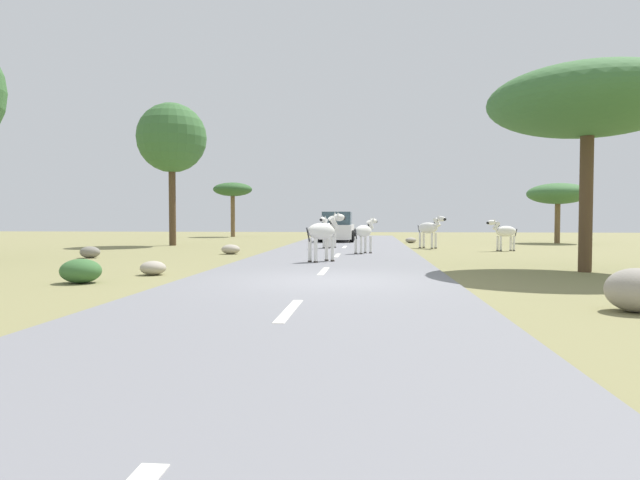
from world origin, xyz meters
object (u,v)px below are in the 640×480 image
object	(u,v)px
zebra_3	(429,228)
zebra_4	(365,232)
zebra_0	(329,229)
rock_0	(90,252)
tree_3	(233,190)
bush_2	(81,271)
rock_4	(411,240)
rock_2	(153,268)
tree_5	(172,139)
zebra_2	(504,232)
zebra_1	(323,232)
rock_1	(636,290)
tree_2	(558,194)
rock_3	(231,249)
car_0	(338,228)
tree_1	(588,103)

from	to	relation	value
zebra_3	zebra_4	size ratio (longest dim) A/B	1.11
zebra_0	rock_0	size ratio (longest dim) A/B	2.10
tree_3	bush_2	world-z (taller)	tree_3
rock_4	rock_2	bearing A→B (deg)	-112.32
tree_5	zebra_2	bearing A→B (deg)	-12.39
zebra_3	rock_2	size ratio (longest dim) A/B	2.50
bush_2	rock_2	size ratio (longest dim) A/B	1.39
rock_2	rock_4	world-z (taller)	rock_2
zebra_2	tree_5	distance (m)	16.94
zebra_4	zebra_2	bearing A→B (deg)	60.57
zebra_3	rock_4	xyz separation A→B (m)	(-0.41, 5.87, -0.78)
zebra_3	tree_5	world-z (taller)	tree_5
zebra_1	tree_5	bearing A→B (deg)	172.19
rock_1	rock_2	size ratio (longest dim) A/B	1.41
tree_2	zebra_0	bearing A→B (deg)	-149.74
tree_2	rock_4	size ratio (longest dim) A/B	5.22
zebra_0	zebra_3	bearing A→B (deg)	-147.05
rock_1	tree_5	bearing A→B (deg)	126.51
zebra_1	rock_4	bearing A→B (deg)	118.24
zebra_0	tree_2	size ratio (longest dim) A/B	0.44
rock_0	tree_3	bearing A→B (deg)	91.53
zebra_4	rock_3	size ratio (longest dim) A/B	1.93
zebra_2	car_0	distance (m)	11.28
bush_2	rock_2	world-z (taller)	bush_2
tree_3	rock_0	xyz separation A→B (m)	(0.61, -22.76, -3.36)
rock_3	tree_5	bearing A→B (deg)	126.02
rock_0	rock_2	world-z (taller)	rock_0
tree_3	zebra_0	bearing A→B (deg)	-62.36
rock_1	zebra_2	bearing A→B (deg)	83.35
rock_4	zebra_3	bearing A→B (deg)	-85.96
zebra_2	rock_0	bearing A→B (deg)	91.18
rock_0	rock_1	world-z (taller)	rock_1
tree_3	rock_3	bearing A→B (deg)	-76.06
zebra_4	rock_2	distance (m)	9.59
tree_2	rock_3	distance (m)	19.68
zebra_3	tree_2	xyz separation A→B (m)	(7.83, 6.20, 1.85)
zebra_4	rock_0	size ratio (longest dim) A/B	1.97
tree_2	rock_4	world-z (taller)	tree_2
zebra_0	zebra_2	size ratio (longest dim) A/B	1.05
zebra_0	rock_4	size ratio (longest dim) A/B	2.31
zebra_1	rock_2	world-z (taller)	zebra_1
zebra_1	zebra_2	bearing A→B (deg)	87.26
zebra_0	zebra_1	bearing A→B (deg)	113.00
zebra_3	rock_2	bearing A→B (deg)	13.18
zebra_3	tree_5	distance (m)	13.83
zebra_0	car_0	distance (m)	7.52
tree_2	rock_2	world-z (taller)	tree_2
tree_2	car_0	bearing A→B (deg)	178.90
tree_3	rock_0	distance (m)	23.01
bush_2	tree_1	bearing A→B (deg)	16.80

